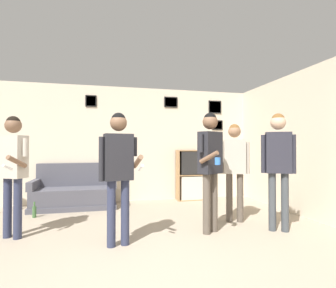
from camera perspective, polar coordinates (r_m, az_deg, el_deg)
The scene contains 12 objects.
ground_plane at distance 2.70m, azimuth -5.67°, elevation -28.74°, with size 20.00×20.00×0.00m, color gray.
wall_back at distance 6.29m, azimuth -10.33°, elevation 0.04°, with size 8.77×0.08×2.70m.
wall_right at distance 5.57m, azimuth 26.06°, elevation 0.16°, with size 0.06×6.28×2.70m.
couch at distance 5.98m, azimuth -19.56°, elevation -10.04°, with size 1.69×0.80×0.92m.
bookshelf at distance 6.43m, azimuth 5.48°, elevation -6.73°, with size 0.81×0.30×1.20m.
person_player_foreground_left at distance 4.28m, azimuth -30.71°, elevation -3.50°, with size 0.44×0.60×1.71m.
person_player_foreground_center at distance 3.45m, azimuth -10.74°, elevation -4.15°, with size 0.54×0.44×1.72m.
person_watcher_holding_cup at distance 3.96m, azimuth 9.21°, elevation -2.98°, with size 0.44×0.57×1.79m.
person_spectator_near_bookshelf at distance 4.64m, azimuth 14.29°, elevation -3.73°, with size 0.47×0.32×1.67m.
person_spectator_far_right at distance 4.33m, azimuth 22.88°, elevation -2.76°, with size 0.45×0.35×1.79m.
bottle_on_floor at distance 5.46m, azimuth -27.09°, elevation -12.93°, with size 0.07×0.07×0.28m.
drinking_cup at distance 6.46m, azimuth 7.06°, elevation -0.85°, with size 0.08×0.08×0.11m.
Camera 1 is at (-0.32, -2.36, 1.26)m, focal length 28.00 mm.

